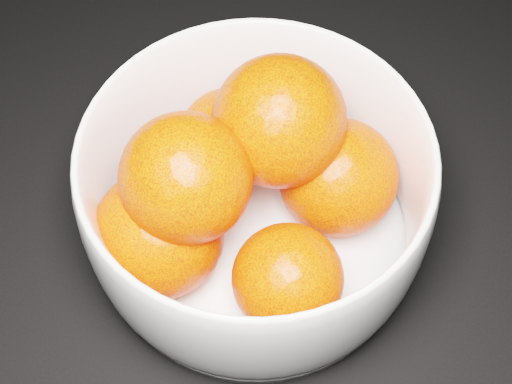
# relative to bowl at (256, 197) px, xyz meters

# --- Properties ---
(bowl) EXTENTS (0.24, 0.24, 0.12)m
(bowl) POSITION_rel_bowl_xyz_m (0.00, 0.00, 0.00)
(bowl) COLOR white
(bowl) RESTS_ON ground
(orange_pile) EXTENTS (0.21, 0.18, 0.14)m
(orange_pile) POSITION_rel_bowl_xyz_m (-0.01, 0.00, 0.01)
(orange_pile) COLOR #FF3604
(orange_pile) RESTS_ON bowl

